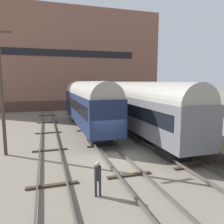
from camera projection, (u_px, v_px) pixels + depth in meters
The scene contains 11 objects.
ground_plane at pixel (113, 158), 15.18m from camera, with size 200.00×200.00×0.00m, color slate.
track_left at pixel (51, 163), 13.94m from camera, with size 2.60×60.00×0.26m.
track_middle at pixel (113, 156), 15.16m from camera, with size 2.60×60.00×0.26m.
track_right at pixel (167, 151), 16.38m from camera, with size 2.60×60.00×0.26m.
train_car_grey at pixel (142, 106), 20.21m from camera, with size 2.94×16.35×5.27m.
train_car_navy at pixel (87, 102), 24.14m from camera, with size 2.91×17.65×5.33m.
station_platform at pixel (189, 133), 18.27m from camera, with size 3.10×15.01×1.13m.
bench at pixel (178, 123), 19.66m from camera, with size 1.40×0.40×0.91m.
person_worker at pixel (98, 176), 10.02m from camera, with size 0.32×0.32×1.68m.
utility_pole at pixel (1, 85), 15.16m from camera, with size 1.80×0.24×9.82m.
warehouse_building at pixel (60, 61), 44.81m from camera, with size 37.78×12.61×18.74m.
Camera 1 is at (-4.36, -13.92, 5.30)m, focal length 35.00 mm.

